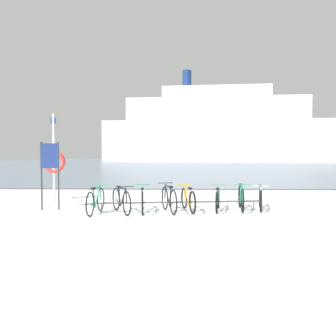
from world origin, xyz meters
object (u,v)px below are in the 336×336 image
(bicycle_4, at_px, (188,200))
(rescue_post, at_px, (54,160))
(bicycle_2, at_px, (142,200))
(bicycle_3, at_px, (169,199))
(bicycle_6, at_px, (241,198))
(ferry_ship, at_px, (220,131))
(bicycle_0, at_px, (96,201))
(bicycle_5, at_px, (218,199))
(bicycle_1, at_px, (121,200))
(info_sign, at_px, (50,164))
(bicycle_7, at_px, (260,198))

(bicycle_4, distance_m, rescue_post, 5.34)
(bicycle_2, distance_m, rescue_post, 4.25)
(bicycle_3, height_order, bicycle_6, bicycle_3)
(bicycle_3, height_order, ferry_ship, ferry_ship)
(bicycle_0, relative_size, ferry_ship, 0.03)
(bicycle_5, bearing_deg, bicycle_3, -166.77)
(bicycle_2, distance_m, bicycle_4, 1.35)
(bicycle_2, distance_m, ferry_ship, 64.95)
(bicycle_1, relative_size, info_sign, 0.74)
(bicycle_3, bearing_deg, rescue_post, 151.07)
(bicycle_4, distance_m, bicycle_6, 1.63)
(bicycle_1, xyz_separation_m, bicycle_3, (1.36, 0.20, 0.01))
(bicycle_1, bearing_deg, bicycle_3, 8.40)
(bicycle_5, bearing_deg, bicycle_0, -170.08)
(bicycle_3, height_order, bicycle_4, bicycle_3)
(bicycle_6, relative_size, rescue_post, 0.55)
(bicycle_4, bearing_deg, bicycle_0, -169.81)
(bicycle_3, distance_m, rescue_post, 4.92)
(bicycle_4, xyz_separation_m, info_sign, (-4.18, 0.15, 1.06))
(rescue_post, bearing_deg, bicycle_2, -33.38)
(bicycle_0, bearing_deg, rescue_post, 129.28)
(bicycle_0, distance_m, rescue_post, 3.53)
(bicycle_2, bearing_deg, bicycle_5, 6.97)
(rescue_post, bearing_deg, bicycle_5, -19.30)
(bicycle_1, relative_size, bicycle_5, 0.95)
(bicycle_1, xyz_separation_m, bicycle_4, (1.93, 0.40, -0.02))
(bicycle_1, height_order, bicycle_7, bicycle_1)
(bicycle_3, xyz_separation_m, ferry_ship, (9.06, 63.97, 6.10))
(bicycle_1, xyz_separation_m, ferry_ship, (10.42, 64.17, 6.11))
(bicycle_4, bearing_deg, bicycle_5, 9.10)
(bicycle_7, bearing_deg, bicycle_5, -169.50)
(bicycle_5, bearing_deg, bicycle_1, -169.09)
(bicycle_5, relative_size, bicycle_6, 0.92)
(bicycle_2, relative_size, bicycle_7, 1.04)
(bicycle_4, relative_size, bicycle_6, 0.93)
(bicycle_7, bearing_deg, bicycle_0, -169.92)
(bicycle_2, distance_m, bicycle_6, 2.98)
(bicycle_4, bearing_deg, bicycle_3, -160.56)
(ferry_ship, bearing_deg, bicycle_7, -95.65)
(bicycle_4, height_order, bicycle_7, same)
(bicycle_7, xyz_separation_m, ferry_ship, (6.27, 63.38, 6.13))
(bicycle_2, xyz_separation_m, bicycle_7, (3.57, 0.52, -0.00))
(bicycle_2, height_order, bicycle_4, same)
(ferry_ship, bearing_deg, info_sign, -101.27)
(bicycle_2, xyz_separation_m, bicycle_4, (1.35, 0.13, -0.00))
(bicycle_4, height_order, bicycle_5, bicycle_4)
(bicycle_0, height_order, ferry_ship, ferry_ship)
(info_sign, relative_size, ferry_ship, 0.04)
(bicycle_1, height_order, bicycle_6, bicycle_6)
(bicycle_0, relative_size, bicycle_1, 1.09)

